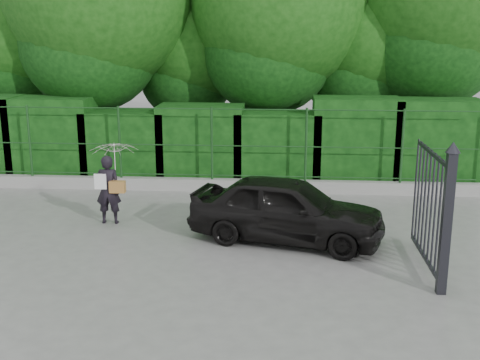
{
  "coord_description": "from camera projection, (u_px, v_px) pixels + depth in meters",
  "views": [
    {
      "loc": [
        2.16,
        -9.91,
        3.94
      ],
      "look_at": [
        1.33,
        1.3,
        1.1
      ],
      "focal_mm": 45.0,
      "sensor_mm": 36.0,
      "label": 1
    }
  ],
  "objects": [
    {
      "name": "car",
      "position": [
        287.0,
        209.0,
        11.35
      ],
      "size": [
        3.93,
        2.37,
        1.25
      ],
      "primitive_type": "imported",
      "rotation": [
        0.0,
        0.0,
        1.31
      ],
      "color": "black",
      "rests_on": "ground"
    },
    {
      "name": "ground",
      "position": [
        160.0,
        256.0,
        10.7
      ],
      "size": [
        80.0,
        80.0,
        0.0
      ],
      "primitive_type": "plane",
      "color": "gray"
    },
    {
      "name": "trees",
      "position": [
        250.0,
        4.0,
        16.97
      ],
      "size": [
        17.1,
        6.15,
        8.08
      ],
      "color": "black",
      "rests_on": "ground"
    },
    {
      "name": "fence",
      "position": [
        205.0,
        143.0,
        14.74
      ],
      "size": [
        14.13,
        0.06,
        1.8
      ],
      "color": "#19421A",
      "rests_on": "kerb"
    },
    {
      "name": "kerb",
      "position": [
        196.0,
        185.0,
        15.02
      ],
      "size": [
        14.0,
        0.25,
        0.3
      ],
      "primitive_type": "cube",
      "color": "#9E9E99",
      "rests_on": "ground"
    },
    {
      "name": "woman",
      "position": [
        113.0,
        170.0,
        12.3
      ],
      "size": [
        0.98,
        1.0,
        1.7
      ],
      "color": "black",
      "rests_on": "ground"
    },
    {
      "name": "gate",
      "position": [
        439.0,
        210.0,
        9.38
      ],
      "size": [
        0.22,
        2.33,
        2.36
      ],
      "color": "#232329",
      "rests_on": "ground"
    },
    {
      "name": "hedge",
      "position": [
        202.0,
        142.0,
        15.76
      ],
      "size": [
        14.2,
        1.2,
        2.25
      ],
      "color": "black",
      "rests_on": "ground"
    }
  ]
}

